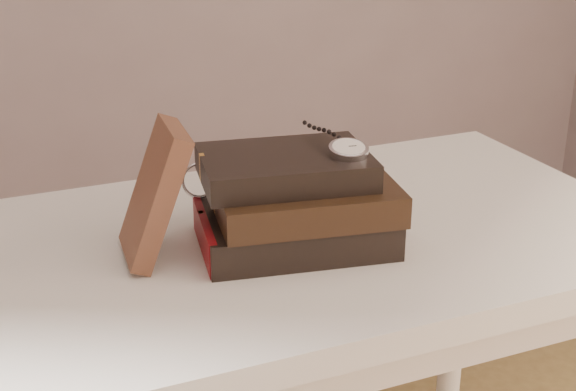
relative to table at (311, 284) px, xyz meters
name	(u,v)px	position (x,y,z in m)	size (l,w,h in m)	color
table	(311,284)	(0.00, 0.00, 0.00)	(1.00, 0.60, 0.75)	silver
book_stack	(296,203)	(-0.04, -0.04, 0.15)	(0.29, 0.23, 0.13)	black
journal	(154,193)	(-0.23, 0.00, 0.19)	(0.03, 0.12, 0.19)	#44251A
pocket_watch	(347,148)	(0.02, -0.06, 0.23)	(0.06, 0.16, 0.02)	silver
eyeglasses	(218,178)	(-0.12, 0.07, 0.17)	(0.13, 0.14, 0.05)	silver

